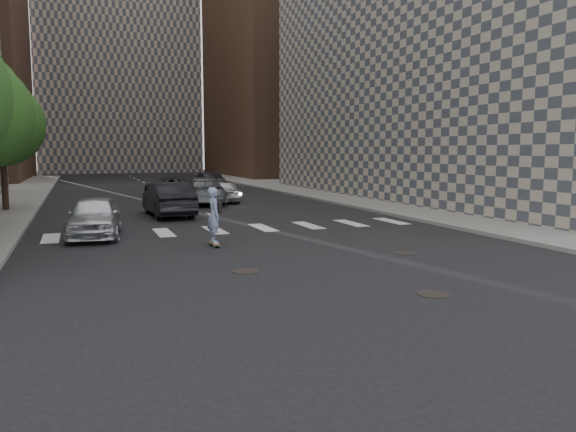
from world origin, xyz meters
The scene contains 16 objects.
ground centered at (0.00, 0.00, 0.00)m, with size 160.00×160.00×0.00m, color black.
sidewalk_right centered at (14.50, 20.00, 0.07)m, with size 13.00×80.00×0.15m, color gray.
building_right centered at (18.49, 18.49, 10.98)m, with size 15.00×33.00×22.00m.
tower_right centered at (20.00, 55.00, 18.00)m, with size 18.00×24.00×36.00m, color brown.
tower_center centered at (0.00, 78.00, 24.00)m, with size 22.00×20.00×48.00m, color #ADA08E.
tree_c centered at (-9.45, 19.14, 4.65)m, with size 4.20×4.20×6.60m.
manhole_a centered at (1.20, -2.50, 0.01)m, with size 0.70×0.70×0.02m, color black.
manhole_b centered at (-2.00, 1.20, 0.01)m, with size 0.70×0.70×0.02m, color black.
manhole_c centered at (3.30, 2.00, 0.01)m, with size 0.70×0.70×0.02m, color black.
skateboarder centered at (-1.86, 5.33, 1.02)m, with size 0.48×0.98×1.94m.
silver_sedan centered at (-5.50, 8.75, 0.75)m, with size 1.77×4.41×1.50m, color silver.
traffic_car_a centered at (-2.00, 14.40, 0.82)m, with size 1.73×4.96×1.63m, color black.
traffic_car_b centered at (0.76, 19.94, 0.79)m, with size 2.22×5.46×1.59m, color #5C5F64.
traffic_car_c centered at (-0.57, 23.32, 0.72)m, with size 2.40×5.21×1.45m, color black.
traffic_car_d centered at (2.08, 20.59, 0.69)m, with size 1.64×4.08×1.39m, color #ACADB3.
traffic_car_e centered at (3.76, 32.00, 0.69)m, with size 1.46×4.18×1.38m, color black.
Camera 1 is at (-5.98, -12.61, 3.13)m, focal length 35.00 mm.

